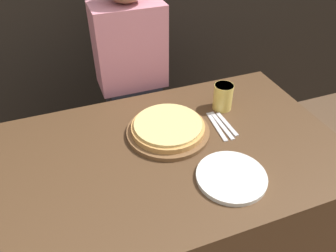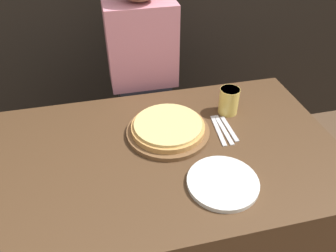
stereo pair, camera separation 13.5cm
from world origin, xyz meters
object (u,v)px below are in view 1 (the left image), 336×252
dinner_plate (231,177)px  spoon (227,124)px  beer_glass (223,96)px  pizza_on_board (168,129)px  fork (217,126)px  dinner_knife (222,125)px  diner_person (133,92)px

dinner_plate → spoon: 0.32m
beer_glass → spoon: bearing=-107.5°
pizza_on_board → fork: size_ratio=1.71×
fork → dinner_knife: same height
spoon → dinner_plate: bearing=-115.7°
pizza_on_board → spoon: pizza_on_board is taller
dinner_plate → beer_glass: bearing=66.6°
pizza_on_board → beer_glass: (0.30, 0.09, 0.04)m
pizza_on_board → dinner_knife: 0.24m
dinner_knife → diner_person: (-0.26, 0.52, -0.08)m
pizza_on_board → fork: pizza_on_board is taller
dinner_knife → spoon: size_ratio=1.18×
beer_glass → fork: size_ratio=0.60×
pizza_on_board → diner_person: size_ratio=0.25×
pizza_on_board → dinner_plate: 0.34m
fork → beer_glass: bearing=53.9°
dinner_plate → fork: dinner_plate is taller
dinner_plate → fork: (0.09, 0.29, -0.01)m
pizza_on_board → diner_person: (-0.02, 0.48, -0.10)m
dinner_plate → diner_person: bearing=100.4°
spoon → diner_person: 0.59m
dinner_plate → fork: size_ratio=1.25×
pizza_on_board → diner_person: 0.49m
dinner_knife → spoon: (0.03, 0.00, 0.00)m
pizza_on_board → beer_glass: beer_glass is taller
pizza_on_board → fork: bearing=-8.5°
pizza_on_board → fork: 0.22m
beer_glass → diner_person: diner_person is taller
fork → spoon: 0.05m
dinner_plate → dinner_knife: 0.31m
fork → dinner_plate: bearing=-107.1°
spoon → diner_person: bearing=119.0°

